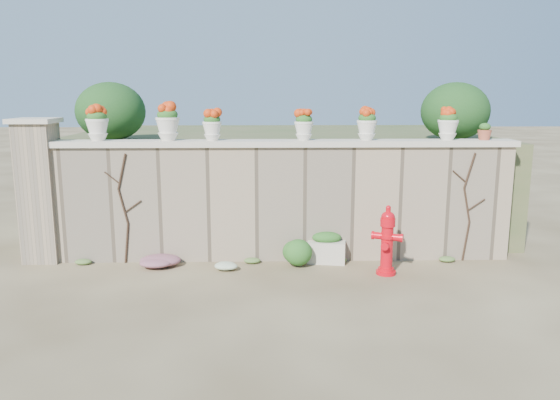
{
  "coord_description": "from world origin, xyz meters",
  "views": [
    {
      "loc": [
        -0.23,
        -7.55,
        2.9
      ],
      "look_at": [
        -0.02,
        1.4,
        1.14
      ],
      "focal_mm": 35.0,
      "sensor_mm": 36.0,
      "label": 1
    }
  ],
  "objects_px": {
    "planter_box": "(326,248)",
    "terracotta_pot": "(485,132)",
    "urn_pot_0": "(97,123)",
    "fire_hydrant": "(387,240)"
  },
  "relations": [
    {
      "from": "planter_box",
      "to": "terracotta_pot",
      "type": "relative_size",
      "value": 2.49
    },
    {
      "from": "planter_box",
      "to": "terracotta_pot",
      "type": "bearing_deg",
      "value": 14.83
    },
    {
      "from": "urn_pot_0",
      "to": "terracotta_pot",
      "type": "height_order",
      "value": "urn_pot_0"
    },
    {
      "from": "planter_box",
      "to": "urn_pot_0",
      "type": "distance_m",
      "value": 4.45
    },
    {
      "from": "planter_box",
      "to": "terracotta_pot",
      "type": "height_order",
      "value": "terracotta_pot"
    },
    {
      "from": "fire_hydrant",
      "to": "planter_box",
      "type": "distance_m",
      "value": 1.17
    },
    {
      "from": "planter_box",
      "to": "urn_pot_0",
      "type": "xyz_separation_m",
      "value": [
        -3.89,
        0.25,
        2.15
      ]
    },
    {
      "from": "urn_pot_0",
      "to": "terracotta_pot",
      "type": "distance_m",
      "value": 6.62
    },
    {
      "from": "planter_box",
      "to": "fire_hydrant",
      "type": "bearing_deg",
      "value": -26.85
    },
    {
      "from": "fire_hydrant",
      "to": "terracotta_pot",
      "type": "relative_size",
      "value": 4.02
    }
  ]
}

